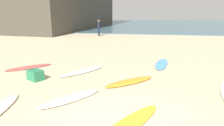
{
  "coord_description": "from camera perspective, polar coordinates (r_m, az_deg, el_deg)",
  "views": [
    {
      "loc": [
        0.46,
        -3.38,
        2.49
      ],
      "look_at": [
        -0.94,
        4.96,
        0.3
      ],
      "focal_mm": 31.75,
      "sensor_mm": 36.0,
      "label": 1
    }
  ],
  "objects": [
    {
      "name": "ocean_water",
      "position": [
        42.7,
        9.11,
        11.07
      ],
      "size": [
        120.0,
        40.0,
        0.08
      ],
      "primitive_type": "cube",
      "color": "#426675",
      "rests_on": "ground_plane"
    },
    {
      "name": "surfboard_5",
      "position": [
        7.22,
        5.13,
        -5.36
      ],
      "size": [
        1.86,
        1.75,
        0.08
      ],
      "primitive_type": "ellipsoid",
      "rotation": [
        0.0,
        0.0,
        2.31
      ],
      "color": "orange",
      "rests_on": "ground_plane"
    },
    {
      "name": "surfboard_2",
      "position": [
        9.9,
        14.09,
        -0.25
      ],
      "size": [
        0.9,
        2.27,
        0.08
      ],
      "primitive_type": "ellipsoid",
      "rotation": [
        0.0,
        0.0,
        -0.18
      ],
      "color": "#5099D8",
      "rests_on": "ground_plane"
    },
    {
      "name": "surfboard_7",
      "position": [
        9.84,
        -22.78,
        -1.11
      ],
      "size": [
        1.8,
        1.81,
        0.06
      ],
      "primitive_type": "ellipsoid",
      "rotation": [
        0.0,
        0.0,
        -0.78
      ],
      "color": "#D2534F",
      "rests_on": "ground_plane"
    },
    {
      "name": "surfboard_0",
      "position": [
        8.52,
        -8.44,
        -2.33
      ],
      "size": [
        1.65,
        2.05,
        0.09
      ],
      "primitive_type": "ellipsoid",
      "rotation": [
        0.0,
        0.0,
        -0.62
      ],
      "color": "white",
      "rests_on": "ground_plane"
    },
    {
      "name": "surfboard_8",
      "position": [
        5.99,
        -11.93,
        -9.92
      ],
      "size": [
        1.64,
        1.85,
        0.08
      ],
      "primitive_type": "ellipsoid",
      "rotation": [
        0.0,
        0.0,
        -0.69
      ],
      "color": "white",
      "rests_on": "ground_plane"
    },
    {
      "name": "surfboard_6",
      "position": [
        4.65,
        4.49,
        -17.38
      ],
      "size": [
        1.68,
        2.37,
        0.07
      ],
      "primitive_type": "ellipsoid",
      "rotation": [
        0.0,
        0.0,
        2.6
      ],
      "color": "yellow",
      "rests_on": "ground_plane"
    },
    {
      "name": "beachgoer_near",
      "position": [
        21.2,
        -3.83,
        10.28
      ],
      "size": [
        0.37,
        0.37,
        1.67
      ],
      "rotation": [
        0.0,
        0.0,
        1.97
      ],
      "color": "#191E33",
      "rests_on": "ground_plane"
    },
    {
      "name": "beach_cooler",
      "position": [
        7.98,
        -21.18,
        -3.27
      ],
      "size": [
        0.7,
        0.64,
        0.37
      ],
      "primitive_type": "cube",
      "rotation": [
        0.0,
        0.0,
        2.64
      ],
      "color": "#287F51",
      "rests_on": "ground_plane"
    }
  ]
}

